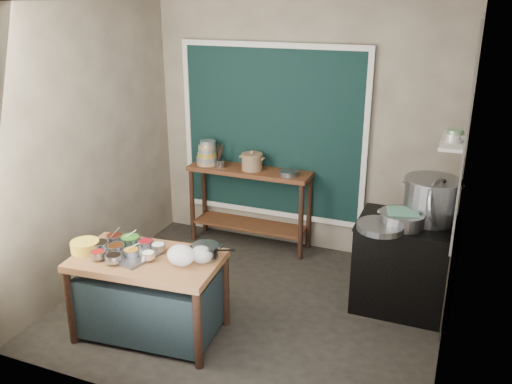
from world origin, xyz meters
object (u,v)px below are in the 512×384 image
at_px(condiment_tray, 126,253).
at_px(saucepan, 205,252).
at_px(back_counter, 250,207).
at_px(ceramic_crock, 252,162).
at_px(stove_block, 405,266).
at_px(prep_table, 150,296).
at_px(yellow_basin, 85,246).
at_px(utensil_cup, 220,163).
at_px(steamer, 402,219).
at_px(stock_pot, 431,200).

distance_m(condiment_tray, saucepan, 0.70).
bearing_deg(back_counter, ceramic_crock, -22.11).
distance_m(stove_block, saucepan, 1.94).
bearing_deg(saucepan, prep_table, 177.82).
bearing_deg(yellow_basin, back_counter, 72.86).
relative_size(yellow_basin, saucepan, 1.06).
relative_size(prep_table, condiment_tray, 2.34).
xyz_separation_m(utensil_cup, steamer, (2.20, -0.81, -0.05)).
xyz_separation_m(ceramic_crock, steamer, (1.81, -0.84, -0.09)).
bearing_deg(stove_block, ceramic_crock, 159.00).
height_order(condiment_tray, ceramic_crock, ceramic_crock).
relative_size(stove_block, condiment_tray, 1.69).
bearing_deg(ceramic_crock, saucepan, -79.65).
bearing_deg(saucepan, back_counter, 79.36).
bearing_deg(steamer, stove_block, 65.75).
relative_size(prep_table, saucepan, 5.39).
xyz_separation_m(prep_table, steamer, (1.94, 1.17, 0.57)).
height_order(stove_block, saucepan, saucepan).
bearing_deg(stove_block, yellow_basin, -151.31).
bearing_deg(steamer, utensil_cup, 159.78).
relative_size(yellow_basin, utensil_cup, 1.74).
xyz_separation_m(back_counter, saucepan, (0.37, -1.86, 0.34)).
relative_size(stove_block, saucepan, 3.88).
distance_m(saucepan, steamer, 1.78).
xyz_separation_m(back_counter, stove_block, (1.90, -0.73, -0.05)).
bearing_deg(condiment_tray, steamer, 28.85).
xyz_separation_m(prep_table, condiment_tray, (-0.21, -0.01, 0.39)).
height_order(condiment_tray, stock_pot, stock_pot).
bearing_deg(steamer, stock_pot, 47.42).
height_order(prep_table, stove_block, stove_block).
bearing_deg(saucepan, steamer, 12.31).
xyz_separation_m(condiment_tray, utensil_cup, (-0.05, 1.99, 0.23)).
xyz_separation_m(prep_table, stock_pot, (2.16, 1.41, 0.71)).
distance_m(utensil_cup, ceramic_crock, 0.39).
bearing_deg(yellow_basin, ceramic_crock, 71.86).
xyz_separation_m(saucepan, stock_pot, (1.68, 1.24, 0.27)).
height_order(back_counter, yellow_basin, back_counter).
xyz_separation_m(condiment_tray, saucepan, (0.68, 0.18, 0.05)).
relative_size(condiment_tray, yellow_basin, 2.17).
distance_m(condiment_tray, utensil_cup, 2.01).
relative_size(back_counter, saucepan, 6.25).
height_order(stove_block, condiment_tray, stove_block).
relative_size(utensil_cup, stock_pot, 0.27).
xyz_separation_m(utensil_cup, ceramic_crock, (0.39, 0.03, 0.04)).
height_order(yellow_basin, steamer, steamer).
bearing_deg(steamer, yellow_basin, -153.04).
bearing_deg(saucepan, stock_pot, 14.29).
distance_m(condiment_tray, yellow_basin, 0.36).
relative_size(ceramic_crock, stock_pot, 0.49).
bearing_deg(stock_pot, steamer, -132.58).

